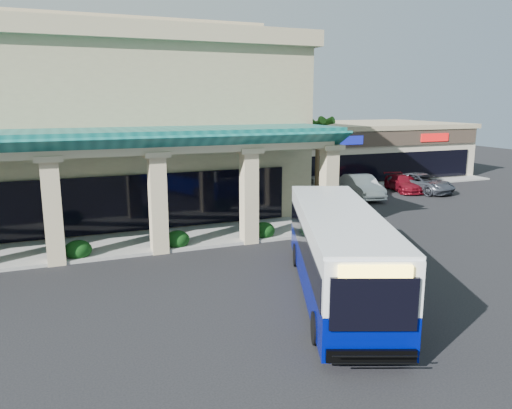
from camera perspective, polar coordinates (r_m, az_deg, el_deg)
name	(u,v)px	position (r m, az deg, el deg)	size (l,w,h in m)	color
ground	(261,280)	(20.02, 0.63, -8.64)	(110.00, 110.00, 0.00)	black
main_building	(39,123)	(33.34, -23.60, 8.57)	(30.80, 14.80, 11.35)	tan
arcade	(40,194)	(24.47, -23.48, 1.07)	(30.00, 6.20, 5.70)	#0E5653
strip_mall	(339,149)	(48.62, 9.42, 6.28)	(22.50, 12.50, 4.90)	beige
palm_0	(317,159)	(32.59, 7.03, 5.21)	(2.40, 2.40, 6.60)	#205015
palm_1	(309,159)	(35.73, 6.09, 5.16)	(2.40, 2.40, 5.80)	#205015
broadleaf_tree	(257,160)	(39.45, 0.07, 5.12)	(2.60, 2.60, 4.81)	black
transit_bus	(338,254)	(18.26, 9.34, -5.58)	(2.64, 11.32, 3.16)	#000973
pedestrian	(347,253)	(20.94, 10.36, -5.46)	(0.62, 0.41, 1.69)	slate
car_silver	(320,186)	(37.09, 7.34, 2.06)	(1.85, 4.59, 1.56)	#AFAFAF
car_white	(361,187)	(37.23, 11.93, 2.02)	(1.76, 5.05, 1.66)	white
car_red	(403,183)	(40.77, 16.49, 2.35)	(1.80, 4.43, 1.29)	maroon
car_gray	(421,183)	(40.77, 18.39, 2.36)	(2.42, 5.25, 1.46)	#424651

